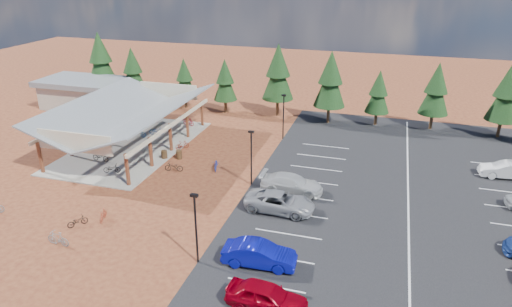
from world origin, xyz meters
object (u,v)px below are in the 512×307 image
trash_bin_1 (179,154)px  bike_13 (58,238)px  lamp_post_2 (283,114)px  bike_0 (100,157)px  bike_6 (156,131)px  car_3 (292,184)px  bike_4 (112,169)px  lamp_post_0 (196,224)px  bike_14 (216,164)px  car_9 (506,170)px  bike_pavilion (129,113)px  trash_bin_0 (164,155)px  bike_15 (182,145)px  bike_5 (147,148)px  bike_7 (188,121)px  bike_16 (174,167)px  bike_11 (103,215)px  car_1 (259,254)px  lamp_post_1 (251,154)px  bike_12 (77,221)px  bike_1 (92,147)px  outbuilding (83,93)px  car_2 (280,202)px  bike_3 (137,118)px  bike_2 (138,133)px  car_0 (267,297)px

trash_bin_1 → bike_13: 16.51m
lamp_post_2 → bike_0: size_ratio=2.84×
bike_6 → car_3: 20.20m
bike_4 → bike_6: bearing=-14.1°
lamp_post_0 → bike_14: bearing=106.7°
bike_0 → car_9: bearing=-76.9°
bike_pavilion → trash_bin_0: size_ratio=21.56×
trash_bin_1 → bike_15: (-0.79, 2.46, 0.02)m
bike_5 → bike_13: 16.88m
bike_5 → bike_7: (0.53, 9.06, -0.02)m
bike_0 → bike_16: size_ratio=1.03×
car_3 → bike_15: bearing=64.1°
bike_11 → bike_13: bearing=-121.1°
lamp_post_2 → car_3: lamp_post_2 is taller
bike_13 → car_1: car_1 is taller
trash_bin_1 → bike_15: bike_15 is taller
lamp_post_1 → bike_12: size_ratio=3.34×
car_3 → bike_11: bearing=123.5°
bike_11 → car_9: 35.67m
lamp_post_1 → bike_7: 17.72m
lamp_post_1 → trash_bin_0: lamp_post_1 is taller
bike_1 → bike_5: 5.80m
trash_bin_0 → car_3: car_3 is taller
outbuilding → car_2: 38.16m
trash_bin_0 → bike_16: bike_16 is taller
bike_3 → car_2: size_ratio=0.27×
trash_bin_0 → outbuilding: bearing=145.3°
bike_3 → car_9: bearing=-75.8°
bike_2 → lamp_post_1: bearing=-121.5°
bike_14 → bike_15: size_ratio=1.19×
bike_15 → car_3: car_3 is taller
bike_0 → bike_13: (5.67, -13.42, -0.03)m
bike_2 → bike_13: 21.29m
bike_pavilion → car_3: 19.75m
bike_6 → bike_14: bike_6 is taller
bike_7 → bike_13: bike_7 is taller
lamp_post_1 → trash_bin_1: lamp_post_1 is taller
bike_2 → bike_3: (-2.85, 4.58, -0.03)m
bike_12 → outbuilding: bearing=-19.0°
bike_2 → car_1: (19.81, -18.64, 0.26)m
bike_7 → bike_15: 7.31m
bike_1 → lamp_post_0: bearing=-113.7°
bike_12 → car_3: 17.48m
bike_5 → bike_6: size_ratio=1.11×
bike_6 → car_0: bearing=-152.8°
trash_bin_1 → bike_4: 6.77m
bike_7 → car_0: bearing=-129.4°
bike_15 → car_9: 31.71m
bike_4 → bike_15: 8.38m
lamp_post_0 → bike_7: lamp_post_0 is taller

